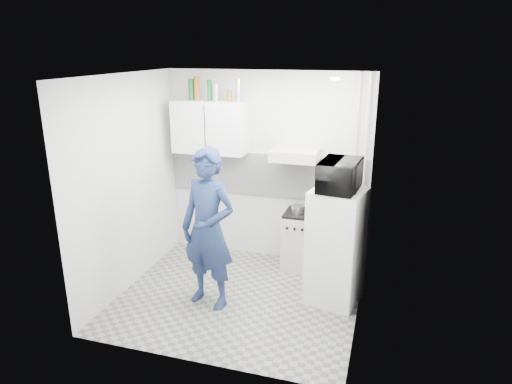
# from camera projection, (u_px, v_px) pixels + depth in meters

# --- Properties ---
(floor) EXTENTS (2.80, 2.80, 0.00)m
(floor) POSITION_uv_depth(u_px,v_px,m) (239.00, 297.00, 5.51)
(floor) COLOR gray
(floor) RESTS_ON ground
(ceiling) EXTENTS (2.80, 2.80, 0.00)m
(ceiling) POSITION_uv_depth(u_px,v_px,m) (236.00, 75.00, 4.72)
(ceiling) COLOR white
(ceiling) RESTS_ON wall_back
(wall_back) EXTENTS (2.80, 0.00, 2.80)m
(wall_back) POSITION_uv_depth(u_px,v_px,m) (267.00, 168.00, 6.25)
(wall_back) COLOR silver
(wall_back) RESTS_ON floor
(wall_left) EXTENTS (0.00, 2.60, 2.60)m
(wall_left) POSITION_uv_depth(u_px,v_px,m) (127.00, 184.00, 5.50)
(wall_left) COLOR silver
(wall_left) RESTS_ON floor
(wall_right) EXTENTS (0.00, 2.60, 2.60)m
(wall_right) POSITION_uv_depth(u_px,v_px,m) (365.00, 206.00, 4.73)
(wall_right) COLOR silver
(wall_right) RESTS_ON floor
(person) EXTENTS (0.76, 0.58, 1.86)m
(person) POSITION_uv_depth(u_px,v_px,m) (208.00, 229.00, 5.11)
(person) COLOR navy
(person) RESTS_ON floor
(stove) EXTENTS (0.48, 0.48, 0.76)m
(stove) POSITION_uv_depth(u_px,v_px,m) (302.00, 241.00, 6.15)
(stove) COLOR beige
(stove) RESTS_ON floor
(fridge) EXTENTS (0.67, 0.67, 1.37)m
(fridge) POSITION_uv_depth(u_px,v_px,m) (336.00, 247.00, 5.25)
(fridge) COLOR white
(fridge) RESTS_ON floor
(stove_top) EXTENTS (0.46, 0.46, 0.03)m
(stove_top) POSITION_uv_depth(u_px,v_px,m) (302.00, 214.00, 6.03)
(stove_top) COLOR black
(stove_top) RESTS_ON stove
(saucepan) EXTENTS (0.16, 0.16, 0.09)m
(saucepan) POSITION_uv_depth(u_px,v_px,m) (298.00, 209.00, 6.02)
(saucepan) COLOR silver
(saucepan) RESTS_ON stove_top
(microwave) EXTENTS (0.64, 0.46, 0.33)m
(microwave) POSITION_uv_depth(u_px,v_px,m) (340.00, 175.00, 4.99)
(microwave) COLOR black
(microwave) RESTS_ON fridge
(bottle_b) EXTENTS (0.07, 0.07, 0.28)m
(bottle_b) POSITION_uv_depth(u_px,v_px,m) (191.00, 89.00, 6.05)
(bottle_b) COLOR #144C1E
(bottle_b) RESTS_ON upper_cabinet
(bottle_c) EXTENTS (0.08, 0.08, 0.31)m
(bottle_c) POSITION_uv_depth(u_px,v_px,m) (197.00, 88.00, 6.02)
(bottle_c) COLOR brown
(bottle_c) RESTS_ON upper_cabinet
(bottle_d) EXTENTS (0.06, 0.06, 0.27)m
(bottle_d) POSITION_uv_depth(u_px,v_px,m) (209.00, 90.00, 5.98)
(bottle_d) COLOR #144C1E
(bottle_d) RESTS_ON upper_cabinet
(canister_a) EXTENTS (0.09, 0.09, 0.22)m
(canister_a) POSITION_uv_depth(u_px,v_px,m) (216.00, 92.00, 5.97)
(canister_a) COLOR silver
(canister_a) RESTS_ON upper_cabinet
(canister_b) EXTENTS (0.08, 0.08, 0.15)m
(canister_b) POSITION_uv_depth(u_px,v_px,m) (229.00, 96.00, 5.92)
(canister_b) COLOR brown
(canister_b) RESTS_ON upper_cabinet
(bottle_e) EXTENTS (0.07, 0.07, 0.29)m
(bottle_e) POSITION_uv_depth(u_px,v_px,m) (238.00, 90.00, 5.87)
(bottle_e) COLOR silver
(bottle_e) RESTS_ON upper_cabinet
(upper_cabinet) EXTENTS (1.00, 0.35, 0.70)m
(upper_cabinet) POSITION_uv_depth(u_px,v_px,m) (210.00, 127.00, 6.13)
(upper_cabinet) COLOR white
(upper_cabinet) RESTS_ON wall_back
(range_hood) EXTENTS (0.60, 0.50, 0.14)m
(range_hood) POSITION_uv_depth(u_px,v_px,m) (296.00, 154.00, 5.82)
(range_hood) COLOR beige
(range_hood) RESTS_ON wall_back
(backsplash) EXTENTS (2.74, 0.03, 0.60)m
(backsplash) POSITION_uv_depth(u_px,v_px,m) (266.00, 175.00, 6.27)
(backsplash) COLOR white
(backsplash) RESTS_ON wall_back
(pipe_a) EXTENTS (0.05, 0.05, 2.60)m
(pipe_a) POSITION_uv_depth(u_px,v_px,m) (363.00, 176.00, 5.82)
(pipe_a) COLOR beige
(pipe_a) RESTS_ON floor
(pipe_b) EXTENTS (0.04, 0.04, 2.60)m
(pipe_b) POSITION_uv_depth(u_px,v_px,m) (353.00, 176.00, 5.86)
(pipe_b) COLOR beige
(pipe_b) RESTS_ON floor
(ceiling_spot_fixture) EXTENTS (0.10, 0.10, 0.02)m
(ceiling_spot_fixture) POSITION_uv_depth(u_px,v_px,m) (335.00, 79.00, 4.64)
(ceiling_spot_fixture) COLOR white
(ceiling_spot_fixture) RESTS_ON ceiling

